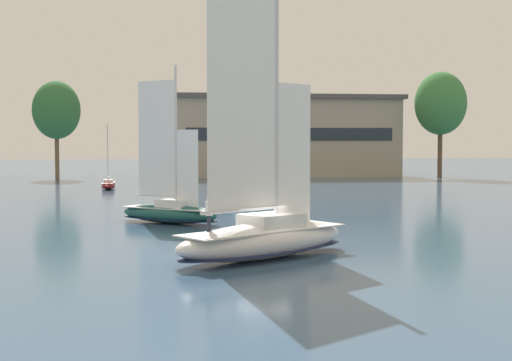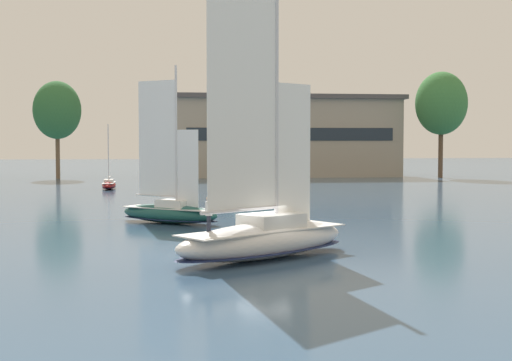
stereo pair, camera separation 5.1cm
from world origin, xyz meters
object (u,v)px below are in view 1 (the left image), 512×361
object	(u,v)px
sailboat_main	(264,235)
tree_shore_center	(441,104)
sailboat_moored_near_marina	(169,210)
sailboat_moored_mid_channel	(248,196)
tree_shore_right	(56,110)
sailboat_moored_far_slip	(108,185)

from	to	relation	value
sailboat_main	tree_shore_center	bearing A→B (deg)	62.50
sailboat_main	sailboat_moored_near_marina	distance (m)	16.21
sailboat_moored_mid_channel	sailboat_moored_near_marina	bearing A→B (deg)	-115.55
tree_shore_right	sailboat_main	xyz separation A→B (m)	(21.10, -78.26, -9.30)
tree_shore_right	sailboat_moored_mid_channel	size ratio (longest dim) A/B	1.59
sailboat_moored_mid_channel	tree_shore_right	bearing A→B (deg)	116.79
tree_shore_center	sailboat_moored_far_slip	world-z (taller)	tree_shore_center
sailboat_moored_mid_channel	sailboat_moored_far_slip	bearing A→B (deg)	123.48
sailboat_main	sailboat_moored_near_marina	world-z (taller)	sailboat_main
tree_shore_center	sailboat_main	bearing A→B (deg)	-117.50
sailboat_main	sailboat_moored_far_slip	size ratio (longest dim) A/B	1.87
tree_shore_center	sailboat_moored_near_marina	xyz separation A→B (m)	(-42.59, -57.68, -10.70)
tree_shore_center	sailboat_moored_mid_channel	bearing A→B (deg)	-129.77
sailboat_moored_mid_channel	sailboat_moored_far_slip	xyz separation A→B (m)	(-14.27, 21.57, -0.11)
tree_shore_right	sailboat_moored_far_slip	bearing A→B (deg)	-69.48
sailboat_main	sailboat_moored_near_marina	bearing A→B (deg)	105.96
sailboat_moored_mid_channel	tree_shore_center	bearing A→B (deg)	50.23
tree_shore_center	sailboat_main	distance (m)	83.25
sailboat_main	sailboat_moored_far_slip	bearing A→B (deg)	102.30
sailboat_moored_near_marina	sailboat_moored_far_slip	bearing A→B (deg)	100.71
tree_shore_center	tree_shore_right	xyz separation A→B (m)	(-59.23, 5.00, -1.16)
sailboat_main	sailboat_moored_far_slip	xyz separation A→B (m)	(-11.43, 52.42, -0.60)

